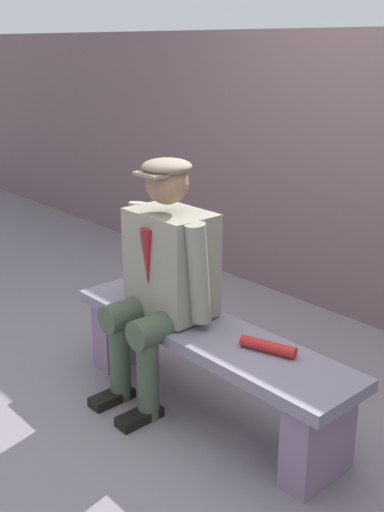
{
  "coord_description": "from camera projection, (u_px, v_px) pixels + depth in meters",
  "views": [
    {
      "loc": [
        -2.01,
        1.89,
        1.79
      ],
      "look_at": [
        0.11,
        0.0,
        0.81
      ],
      "focal_mm": 43.55,
      "sensor_mm": 36.0,
      "label": 1
    }
  ],
  "objects": [
    {
      "name": "ground_plane",
      "position": [
        206.0,
        409.0,
        3.19
      ],
      "size": [
        30.0,
        30.0,
        0.0
      ],
      "primitive_type": "plane",
      "color": "slate"
    },
    {
      "name": "rolled_magazine",
      "position": [
        268.0,
        347.0,
        2.8
      ],
      "size": [
        0.27,
        0.13,
        0.05
      ],
      "primitive_type": "cylinder",
      "rotation": [
        0.0,
        1.57,
        0.32
      ],
      "color": "#B21E1E",
      "rests_on": "bench"
    },
    {
      "name": "seated_man",
      "position": [
        163.0,
        272.0,
        3.12
      ],
      "size": [
        0.6,
        0.58,
        1.27
      ],
      "color": "gray",
      "rests_on": "ground"
    },
    {
      "name": "bench",
      "position": [
        206.0,
        355.0,
        3.09
      ],
      "size": [
        1.67,
        0.41,
        0.46
      ],
      "color": "slate",
      "rests_on": "ground"
    }
  ]
}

